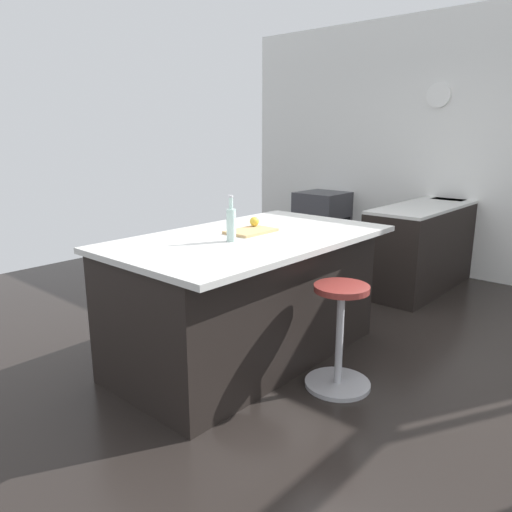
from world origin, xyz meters
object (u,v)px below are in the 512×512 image
(stool_by_window, at_px, (339,340))
(oven_range, at_px, (322,225))
(kitchen_island, at_px, (246,296))
(apple_yellow, at_px, (254,222))
(cutting_board, at_px, (251,231))
(water_bottle, at_px, (231,223))

(stool_by_window, bearing_deg, oven_range, -143.97)
(oven_range, bearing_deg, kitchen_island, 24.23)
(apple_yellow, bearing_deg, stool_by_window, 80.57)
(stool_by_window, distance_m, cutting_board, 1.02)
(oven_range, height_order, apple_yellow, apple_yellow)
(kitchen_island, relative_size, water_bottle, 6.60)
(cutting_board, relative_size, water_bottle, 1.15)
(apple_yellow, bearing_deg, water_bottle, 22.07)
(stool_by_window, xyz_separation_m, apple_yellow, (-0.15, -0.88, 0.67))
(kitchen_island, xyz_separation_m, stool_by_window, (-0.06, 0.78, -0.14))
(kitchen_island, distance_m, apple_yellow, 0.57)
(water_bottle, bearing_deg, cutting_board, -161.99)
(stool_by_window, xyz_separation_m, water_bottle, (0.29, -0.71, 0.73))
(water_bottle, bearing_deg, kitchen_island, -162.40)
(water_bottle, bearing_deg, stool_by_window, 111.97)
(oven_range, distance_m, stool_by_window, 3.59)
(kitchen_island, xyz_separation_m, cutting_board, (-0.08, -0.03, 0.48))
(stool_by_window, height_order, cutting_board, cutting_board)
(cutting_board, bearing_deg, apple_yellow, -148.85)
(oven_range, xyz_separation_m, cutting_board, (2.88, 1.31, 0.52))
(apple_yellow, height_order, water_bottle, water_bottle)
(kitchen_island, bearing_deg, water_bottle, 17.60)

